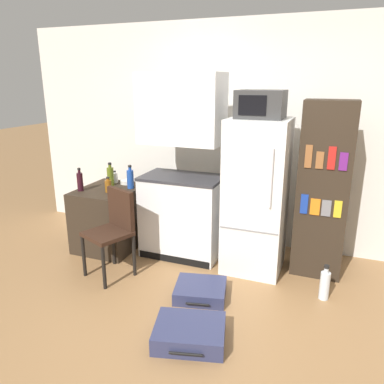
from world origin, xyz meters
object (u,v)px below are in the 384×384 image
Objects in this scene: bottle_blue_soda at (130,179)px; bottle_olive_oil at (110,176)px; refrigerator at (256,197)px; bottle_amber_beer at (108,186)px; microwave at (261,104)px; bowl at (127,182)px; kitchen_hutch at (182,175)px; bottle_milk_white at (115,178)px; bottle_wine_dark at (80,181)px; suitcase_large_flat at (201,291)px; water_bottle_front at (325,285)px; side_table at (111,218)px; chair at (114,225)px; bookshelf at (323,191)px; suitcase_small_flat at (190,333)px.

bottle_blue_soda is 0.28m from bottle_olive_oil.
bottle_amber_beer is (-1.65, -0.21, 0.00)m from refrigerator.
microwave is at bearing 7.04° from bottle_amber_beer.
microwave is 2.72× the size of bowl.
bottle_amber_beer is (-0.81, -0.24, -0.14)m from kitchen_hutch.
bottle_blue_soda is 0.99× the size of bottle_olive_oil.
bottle_milk_white is 0.56× the size of bottle_wine_dark.
bottle_amber_beer is 0.32× the size of suitcase_large_flat.
bottle_olive_oil reaches higher than water_bottle_front.
bottle_blue_soda is (-1.50, 0.02, 0.04)m from refrigerator.
refrigerator is (1.73, 0.09, 0.44)m from side_table.
kitchen_hutch reaches higher than chair.
bottle_wine_dark is at bearing -170.99° from bookshelf.
suitcase_small_flat is (1.61, -1.55, -0.72)m from bottle_milk_white.
microwave is at bearing 53.45° from suitcase_large_flat.
refrigerator is 5.69× the size of bottle_olive_oil.
water_bottle_front is at bearing -77.60° from bookshelf.
refrigerator is 3.57× the size of microwave.
bottle_milk_white is 0.85× the size of bottle_amber_beer.
bottle_amber_beer is at bearing -124.20° from bottle_blue_soda.
bottle_blue_soda is 0.28m from bottle_amber_beer.
bottle_wine_dark is at bearing -172.04° from microwave.
water_bottle_front reaches higher than suitcase_large_flat.
refrigerator is 5.77× the size of bottle_blue_soda.
refrigerator is at bearing 7.09° from bottle_amber_beer.
bookshelf is at bearing 44.43° from chair.
bowl is at bearing 166.87° from water_bottle_front.
kitchen_hutch reaches higher than bottle_milk_white.
microwave reaches higher than bowl.
bottle_blue_soda is at bearing -25.45° from bottle_milk_white.
bottle_amber_beer reaches higher than chair.
refrigerator reaches higher than bottle_blue_soda.
suitcase_large_flat is at bearing -160.60° from water_bottle_front.
suitcase_small_flat is (-0.83, -1.52, -0.82)m from bookshelf.
bottle_amber_beer is at bearing -92.08° from bowl.
bookshelf is 6.42× the size of bottle_blue_soda.
side_table is 0.88× the size of chair.
bottle_wine_dark is 0.83m from chair.
bottle_milk_white is at bearing 100.24° from bottle_olive_oil.
chair is (0.42, -0.56, 0.17)m from side_table.
bowl is 0.30× the size of suitcase_large_flat.
refrigerator is 1.65m from bowl.
chair is (0.67, -0.37, -0.30)m from bottle_wine_dark.
bottle_olive_oil is at bearing 123.78° from suitcase_small_flat.
bottle_milk_white is (-0.02, 0.13, -0.06)m from bottle_olive_oil.
bottle_blue_soda reaches higher than bowl.
bowl is (-0.14, 0.16, -0.09)m from bottle_blue_soda.
microwave reaches higher than refrigerator.
bottle_amber_beer is at bearing -172.96° from microwave.
bottle_amber_beer is at bearing -67.94° from bottle_milk_white.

